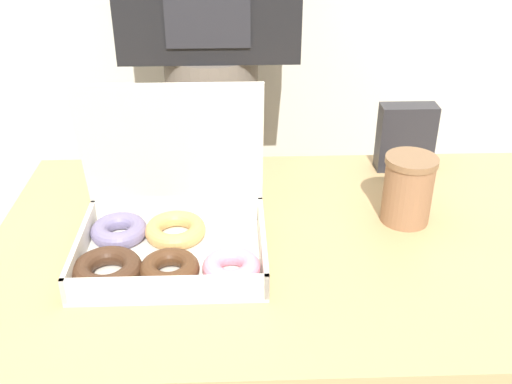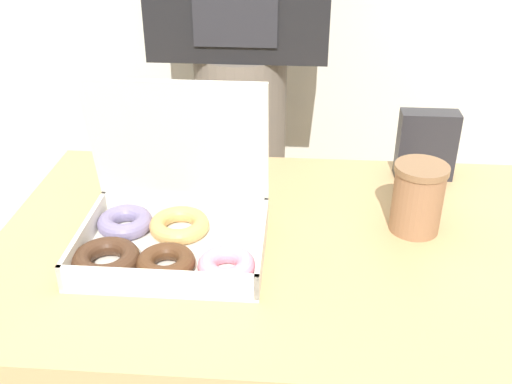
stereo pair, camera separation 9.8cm
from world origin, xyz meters
The scene contains 5 objects.
table centered at (0.00, 0.00, 0.35)m, with size 1.10×0.68×0.70m.
donut_box centered at (-0.23, -0.05, 0.75)m, with size 0.34×0.26×0.29m.
coffee_cup centered at (0.21, 0.05, 0.77)m, with size 0.10×0.10×0.13m.
napkin_holder centered at (0.26, 0.27, 0.78)m, with size 0.12×0.05×0.15m.
person_customer centered at (-0.17, 0.62, 0.90)m, with size 0.44×0.24×1.66m.
Camera 1 is at (-0.11, -0.90, 1.30)m, focal length 42.00 mm.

